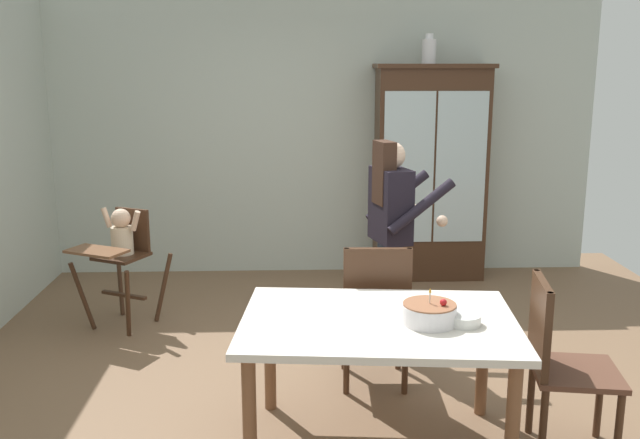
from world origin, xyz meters
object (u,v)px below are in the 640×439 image
object	(u,v)px
high_chair_with_toddler	(121,246)
dining_chair_far_side	(376,306)
dining_table	(378,335)
birthday_cake	(429,313)
serving_bowl	(463,319)
china_cabinet	(430,172)
adult_person	(391,220)
dining_chair_right_end	(557,355)
ceramic_vase	(429,50)

from	to	relation	value
high_chair_with_toddler	dining_chair_far_side	bearing A→B (deg)	-6.03
dining_table	birthday_cake	distance (m)	0.30
high_chair_with_toddler	serving_bowl	distance (m)	2.98
china_cabinet	dining_table	size ratio (longest dim) A/B	1.34
high_chair_with_toddler	serving_bowl	world-z (taller)	high_chair_with_toddler
china_cabinet	birthday_cake	xyz separation A→B (m)	(-0.61, -3.20, -0.23)
high_chair_with_toddler	china_cabinet	bearing A→B (deg)	51.31
adult_person	dining_table	size ratio (longest dim) A/B	1.00
china_cabinet	birthday_cake	distance (m)	3.27
high_chair_with_toddler	serving_bowl	size ratio (longest dim) A/B	5.28
adult_person	dining_table	xyz separation A→B (m)	(-0.24, -1.33, -0.32)
high_chair_with_toddler	dining_table	xyz separation A→B (m)	(1.79, -1.90, -0.01)
dining_chair_far_side	dining_chair_right_end	size ratio (longest dim) A/B	1.00
dining_table	birthday_cake	xyz separation A→B (m)	(0.25, -0.07, 0.15)
dining_table	dining_chair_far_side	bearing A→B (deg)	84.42
dining_table	dining_chair_far_side	xyz separation A→B (m)	(0.07, 0.71, -0.09)
dining_chair_far_side	dining_chair_right_end	xyz separation A→B (m)	(0.87, -0.79, 0.00)
high_chair_with_toddler	ceramic_vase	bearing A→B (deg)	51.78
china_cabinet	birthday_cake	size ratio (longest dim) A/B	7.30
ceramic_vase	serving_bowl	size ratio (longest dim) A/B	1.50
china_cabinet	birthday_cake	world-z (taller)	china_cabinet
dining_chair_far_side	dining_chair_right_end	world-z (taller)	same
adult_person	dining_table	distance (m)	1.39
dining_table	serving_bowl	world-z (taller)	serving_bowl
high_chair_with_toddler	dining_chair_far_side	xyz separation A→B (m)	(1.86, -1.18, -0.10)
ceramic_vase	adult_person	bearing A→B (deg)	-107.53
china_cabinet	dining_chair_far_side	distance (m)	2.59
dining_table	birthday_cake	bearing A→B (deg)	-15.96
dining_chair_right_end	dining_chair_far_side	bearing A→B (deg)	56.93
high_chair_with_toddler	dining_chair_far_side	size ratio (longest dim) A/B	0.99
adult_person	serving_bowl	world-z (taller)	adult_person
birthday_cake	dining_chair_far_side	size ratio (longest dim) A/B	0.29
birthday_cake	dining_chair_right_end	distance (m)	0.72
serving_bowl	dining_chair_far_side	xyz separation A→B (m)	(-0.36, 0.81, -0.21)
birthday_cake	adult_person	bearing A→B (deg)	90.34
serving_bowl	dining_chair_right_end	distance (m)	0.55
ceramic_vase	dining_table	distance (m)	3.57
high_chair_with_toddler	adult_person	size ratio (longest dim) A/B	0.62
ceramic_vase	serving_bowl	bearing A→B (deg)	-96.85
adult_person	dining_table	bearing A→B (deg)	154.12
dining_chair_right_end	china_cabinet	bearing A→B (deg)	10.61
china_cabinet	high_chair_with_toddler	size ratio (longest dim) A/B	2.15
birthday_cake	dining_chair_far_side	xyz separation A→B (m)	(-0.18, 0.79, -0.24)
birthday_cake	serving_bowl	size ratio (longest dim) A/B	1.56
serving_bowl	dining_chair_right_end	bearing A→B (deg)	1.80
ceramic_vase	china_cabinet	bearing A→B (deg)	-4.41
china_cabinet	adult_person	bearing A→B (deg)	-108.94
adult_person	dining_chair_right_end	xyz separation A→B (m)	(0.69, -1.41, -0.41)
birthday_cake	dining_chair_right_end	world-z (taller)	dining_chair_right_end
ceramic_vase	serving_bowl	distance (m)	3.54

